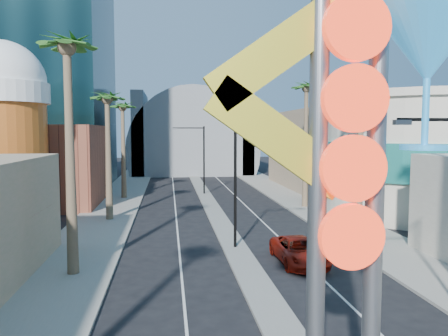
# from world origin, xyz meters

# --- Properties ---
(sidewalk_west) EXTENTS (5.00, 100.00, 0.15)m
(sidewalk_west) POSITION_xyz_m (-9.50, 35.00, 0.07)
(sidewalk_west) COLOR gray
(sidewalk_west) RESTS_ON ground
(sidewalk_east) EXTENTS (5.00, 100.00, 0.15)m
(sidewalk_east) POSITION_xyz_m (9.50, 35.00, 0.07)
(sidewalk_east) COLOR gray
(sidewalk_east) RESTS_ON ground
(median) EXTENTS (1.60, 84.00, 0.15)m
(median) POSITION_xyz_m (0.00, 38.00, 0.07)
(median) COLOR gray
(median) RESTS_ON ground
(brick_filler_west) EXTENTS (10.00, 10.00, 8.00)m
(brick_filler_west) POSITION_xyz_m (-16.00, 38.00, 4.00)
(brick_filler_west) COLOR brown
(brick_filler_west) RESTS_ON ground
(filler_east) EXTENTS (10.00, 20.00, 10.00)m
(filler_east) POSITION_xyz_m (16.00, 48.00, 5.00)
(filler_east) COLOR tan
(filler_east) RESTS_ON ground
(beer_mug) EXTENTS (7.00, 7.00, 14.50)m
(beer_mug) POSITION_xyz_m (-17.00, 30.00, 7.84)
(beer_mug) COLOR #AA5616
(beer_mug) RESTS_ON ground
(turquoise_building) EXTENTS (16.60, 16.60, 10.60)m
(turquoise_building) POSITION_xyz_m (18.00, 30.00, 5.25)
(turquoise_building) COLOR beige
(turquoise_building) RESTS_ON ground
(canopy) EXTENTS (22.00, 16.00, 22.00)m
(canopy) POSITION_xyz_m (0.00, 72.00, 4.31)
(canopy) COLOR slate
(canopy) RESTS_ON ground
(neon_sign) EXTENTS (6.53, 2.60, 12.55)m
(neon_sign) POSITION_xyz_m (0.82, 2.96, 7.31)
(neon_sign) COLOR gray
(neon_sign) RESTS_ON ground
(streetlight_0) EXTENTS (3.79, 0.25, 8.00)m
(streetlight_0) POSITION_xyz_m (0.55, 20.00, 4.88)
(streetlight_0) COLOR black
(streetlight_0) RESTS_ON ground
(streetlight_1) EXTENTS (3.79, 0.25, 8.00)m
(streetlight_1) POSITION_xyz_m (-0.55, 44.00, 4.88)
(streetlight_1) COLOR black
(streetlight_1) RESTS_ON ground
(palm_1) EXTENTS (2.40, 2.40, 12.70)m
(palm_1) POSITION_xyz_m (-9.00, 16.00, 10.82)
(palm_1) COLOR brown
(palm_1) RESTS_ON ground
(palm_2) EXTENTS (2.40, 2.40, 11.20)m
(palm_2) POSITION_xyz_m (-9.00, 30.00, 9.48)
(palm_2) COLOR brown
(palm_2) RESTS_ON ground
(palm_3) EXTENTS (2.40, 2.40, 11.20)m
(palm_3) POSITION_xyz_m (-9.00, 42.00, 9.48)
(palm_3) COLOR brown
(palm_3) RESTS_ON ground
(palm_6) EXTENTS (2.40, 2.40, 11.70)m
(palm_6) POSITION_xyz_m (9.00, 22.00, 9.93)
(palm_6) COLOR brown
(palm_6) RESTS_ON ground
(palm_7) EXTENTS (2.40, 2.40, 12.70)m
(palm_7) POSITION_xyz_m (9.00, 34.00, 10.82)
(palm_7) COLOR brown
(palm_7) RESTS_ON ground
(red_pickup) EXTENTS (2.43, 5.16, 1.42)m
(red_pickup) POSITION_xyz_m (3.10, 16.56, 0.71)
(red_pickup) COLOR maroon
(red_pickup) RESTS_ON ground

